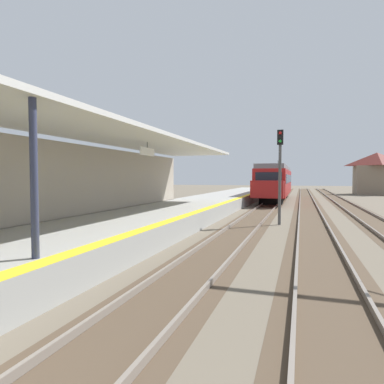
% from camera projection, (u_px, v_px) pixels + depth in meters
% --- Properties ---
extents(station_platform, '(5.00, 80.00, 0.91)m').
position_uv_depth(station_platform, '(163.00, 217.00, 18.18)').
color(station_platform, '#999993').
rests_on(station_platform, ground).
extents(station_building_with_canopy, '(4.85, 24.00, 4.43)m').
position_uv_depth(station_building_with_canopy, '(83.00, 176.00, 14.33)').
color(station_building_with_canopy, '#4C4C4C').
rests_on(station_building_with_canopy, ground).
extents(track_pair_nearest_platform, '(2.34, 120.00, 0.16)m').
position_uv_depth(track_pair_nearest_platform, '(254.00, 219.00, 20.62)').
color(track_pair_nearest_platform, '#4C3D2D').
rests_on(track_pair_nearest_platform, ground).
extents(track_pair_middle, '(2.34, 120.00, 0.16)m').
position_uv_depth(track_pair_middle, '(312.00, 221.00, 19.56)').
color(track_pair_middle, '#4C3D2D').
rests_on(track_pair_middle, ground).
extents(track_pair_far_side, '(2.34, 120.00, 0.16)m').
position_uv_depth(track_pair_far_side, '(376.00, 223.00, 18.50)').
color(track_pair_far_side, '#4C3D2D').
rests_on(track_pair_far_side, ground).
extents(approaching_train, '(2.93, 19.60, 4.76)m').
position_uv_depth(approaching_train, '(276.00, 181.00, 37.74)').
color(approaching_train, maroon).
rests_on(approaching_train, ground).
extents(rail_signal_post, '(0.32, 0.34, 5.20)m').
position_uv_depth(rail_signal_post, '(280.00, 167.00, 18.15)').
color(rail_signal_post, '#4C4C4C').
rests_on(rail_signal_post, ground).
extents(distant_trackside_house, '(6.60, 5.28, 6.40)m').
position_uv_depth(distant_trackside_house, '(377.00, 173.00, 50.50)').
color(distant_trackside_house, '#7F705B').
rests_on(distant_trackside_house, ground).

